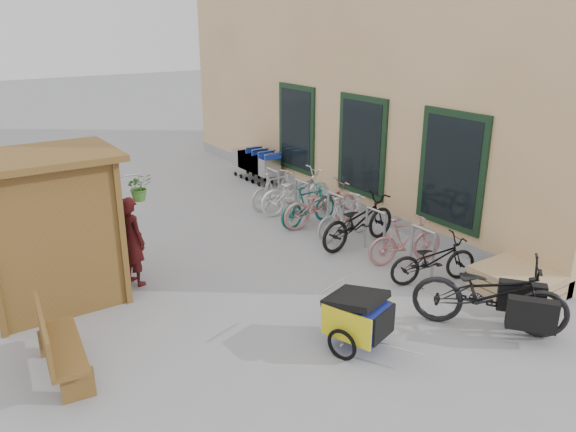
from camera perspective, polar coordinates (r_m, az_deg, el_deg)
ground at (r=8.78m, az=2.83°, el=-9.49°), size 80.00×80.00×0.00m
building at (r=15.42m, az=12.79°, el=16.17°), size 6.07×13.00×7.00m
kiosk at (r=9.11m, az=-23.78°, el=0.52°), size 2.49×1.65×2.40m
bike_rack at (r=11.62m, az=4.86°, el=0.63°), size 0.05×5.35×0.86m
pallet_stack at (r=9.86m, az=22.15°, el=-6.27°), size 1.00×1.20×0.40m
bench at (r=7.61m, az=-22.48°, el=-11.99°), size 0.58×1.48×0.92m
shopping_carts at (r=15.43m, az=-3.29°, el=5.56°), size 0.53×1.79×0.95m
child_trailer at (r=7.73m, az=7.14°, el=-10.03°), size 0.93×1.44×0.83m
cargo_bike at (r=8.53m, az=19.99°, el=-7.47°), size 1.91×2.14×1.12m
person_kiosk at (r=9.65m, az=-15.56°, el=-2.47°), size 0.52×0.64×1.53m
bike_0 at (r=9.79m, az=14.54°, el=-4.29°), size 1.66×1.02×0.82m
bike_1 at (r=10.41m, az=11.85°, el=-2.41°), size 1.54×0.79×0.89m
bike_2 at (r=11.07m, az=7.16°, el=-0.50°), size 1.96×0.83×1.00m
bike_3 at (r=11.42m, az=5.82°, el=-0.05°), size 1.56×0.59×0.92m
bike_4 at (r=12.06m, az=3.39°, el=1.20°), size 1.89×0.83×0.96m
bike_5 at (r=12.08m, az=2.13°, el=1.09°), size 1.51×0.50×0.90m
bike_6 at (r=12.91m, az=0.84°, el=2.55°), size 1.90×0.70×0.99m
bike_7 at (r=13.18m, az=-1.18°, el=2.69°), size 1.54×0.61×0.90m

